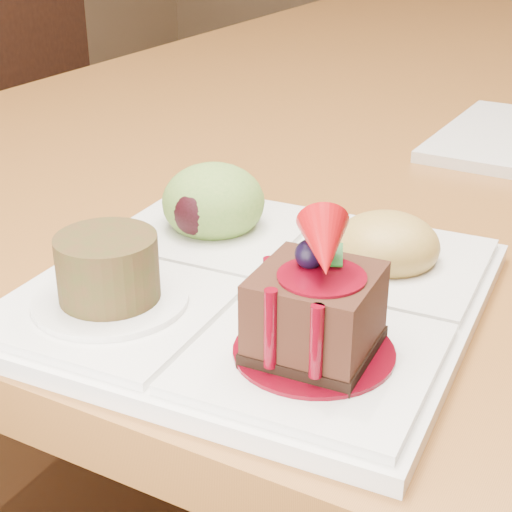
% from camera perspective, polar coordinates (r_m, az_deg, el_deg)
% --- Properties ---
extents(ground, '(6.00, 6.00, 0.00)m').
position_cam_1_polar(ground, '(1.56, 10.51, -15.11)').
color(ground, '#553318').
extents(dining_table, '(1.00, 1.80, 0.75)m').
position_cam_1_polar(dining_table, '(1.24, 13.01, 9.73)').
color(dining_table, brown).
rests_on(dining_table, ground).
extents(chair_left, '(0.52, 0.52, 0.95)m').
position_cam_1_polar(chair_left, '(1.71, -11.96, 8.96)').
color(chair_left, '#321A10').
rests_on(chair_left, ground).
extents(sampler_plate, '(0.30, 0.30, 0.11)m').
position_cam_1_polar(sampler_plate, '(0.52, 0.00, -1.07)').
color(sampler_plate, silver).
rests_on(sampler_plate, dining_table).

